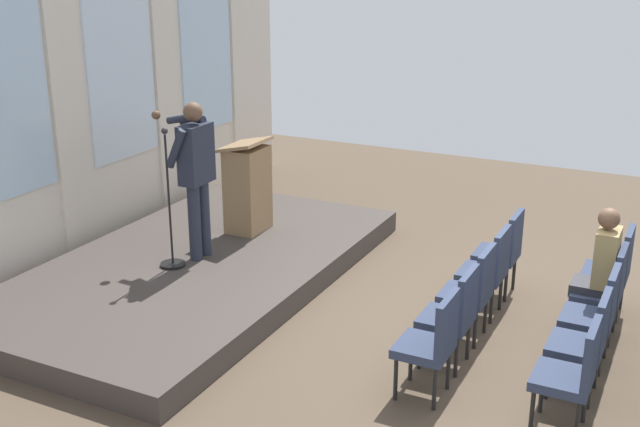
{
  "coord_description": "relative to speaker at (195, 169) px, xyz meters",
  "views": [
    {
      "loc": [
        -6.85,
        -1.53,
        3.64
      ],
      "look_at": [
        0.02,
        1.9,
        1.03
      ],
      "focal_mm": 44.71,
      "sensor_mm": 36.0,
      "label": 1
    }
  ],
  "objects": [
    {
      "name": "chair_r0_c2",
      "position": [
        -0.08,
        -3.19,
        -0.76
      ],
      "size": [
        0.46,
        0.44,
        0.94
      ],
      "color": "black",
      "rests_on": "ground"
    },
    {
      "name": "chair_r1_c0",
      "position": [
        -1.24,
        -4.32,
        -0.76
      ],
      "size": [
        0.46,
        0.44,
        0.94
      ],
      "color": "black",
      "rests_on": "ground"
    },
    {
      "name": "chair_r0_c1",
      "position": [
        -0.66,
        -3.19,
        -0.76
      ],
      "size": [
        0.46,
        0.44,
        0.94
      ],
      "color": "black",
      "rests_on": "ground"
    },
    {
      "name": "chair_r1_c2",
      "position": [
        -0.08,
        -4.32,
        -0.76
      ],
      "size": [
        0.46,
        0.44,
        0.94
      ],
      "color": "black",
      "rests_on": "ground"
    },
    {
      "name": "chair_r0_c0",
      "position": [
        -1.24,
        -3.19,
        -0.76
      ],
      "size": [
        0.46,
        0.44,
        0.94
      ],
      "color": "black",
      "rests_on": "ground"
    },
    {
      "name": "ground_plane",
      "position": [
        -0.08,
        -3.46,
        -1.29
      ],
      "size": [
        13.5,
        13.5,
        0.0
      ],
      "primitive_type": "plane",
      "color": "brown"
    },
    {
      "name": "speaker",
      "position": [
        0.0,
        0.0,
        0.0
      ],
      "size": [
        0.52,
        0.69,
        1.77
      ],
      "color": "#232838",
      "rests_on": "stage_platform"
    },
    {
      "name": "lectern",
      "position": [
        1.01,
        -0.04,
        -0.48
      ],
      "size": [
        0.6,
        0.48,
        1.16
      ],
      "color": "#93724C",
      "rests_on": "stage_platform"
    },
    {
      "name": "chair_r1_c3",
      "position": [
        0.51,
        -4.32,
        -0.76
      ],
      "size": [
        0.46,
        0.44,
        0.94
      ],
      "color": "black",
      "rests_on": "ground"
    },
    {
      "name": "rear_partition",
      "position": [
        -0.03,
        1.72,
        0.72
      ],
      "size": [
        9.34,
        0.14,
        3.96
      ],
      "color": "silver",
      "rests_on": "ground"
    },
    {
      "name": "audience_r1_c3",
      "position": [
        0.51,
        -4.24,
        -0.56
      ],
      "size": [
        0.36,
        0.39,
        1.32
      ],
      "color": "#2D2D33",
      "rests_on": "ground"
    },
    {
      "name": "chair_r1_c1",
      "position": [
        -0.66,
        -4.32,
        -0.76
      ],
      "size": [
        0.46,
        0.44,
        0.94
      ],
      "color": "black",
      "rests_on": "ground"
    },
    {
      "name": "chair_r1_c4",
      "position": [
        1.09,
        -4.32,
        -0.76
      ],
      "size": [
        0.46,
        0.44,
        0.94
      ],
      "color": "black",
      "rests_on": "ground"
    },
    {
      "name": "chair_r0_c4",
      "position": [
        1.09,
        -3.19,
        -0.76
      ],
      "size": [
        0.46,
        0.44,
        0.94
      ],
      "color": "black",
      "rests_on": "ground"
    },
    {
      "name": "mic_stand",
      "position": [
        -0.36,
        0.1,
        -0.69
      ],
      "size": [
        0.28,
        0.28,
        1.56
      ],
      "color": "black",
      "rests_on": "stage_platform"
    },
    {
      "name": "stage_platform",
      "position": [
        -0.08,
        0.0,
        -1.16
      ],
      "size": [
        5.11,
        2.86,
        0.26
      ],
      "primitive_type": "cube",
      "color": "#3F3833",
      "rests_on": "ground"
    },
    {
      "name": "chair_r0_c3",
      "position": [
        0.51,
        -3.19,
        -0.76
      ],
      "size": [
        0.46,
        0.44,
        0.94
      ],
      "color": "black",
      "rests_on": "ground"
    }
  ]
}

